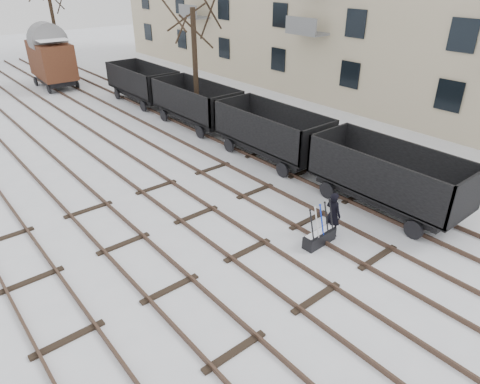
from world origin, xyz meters
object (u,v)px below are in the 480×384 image
object	(u,v)px
ground_frame	(319,237)
worker	(333,214)
freight_wagon_a	(386,186)
box_van_wagon	(51,59)

from	to	relation	value
ground_frame	worker	bearing A→B (deg)	5.77
worker	freight_wagon_a	size ratio (longest dim) A/B	0.28
freight_wagon_a	worker	bearing A→B (deg)	179.28
ground_frame	worker	xyz separation A→B (m)	(0.75, 0.10, 0.55)
worker	box_van_wagon	distance (m)	27.34
ground_frame	box_van_wagon	distance (m)	27.48
ground_frame	box_van_wagon	world-z (taller)	box_van_wagon
worker	freight_wagon_a	world-z (taller)	freight_wagon_a
worker	freight_wagon_a	xyz separation A→B (m)	(3.09, -0.04, 0.10)
box_van_wagon	freight_wagon_a	bearing A→B (deg)	-79.83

